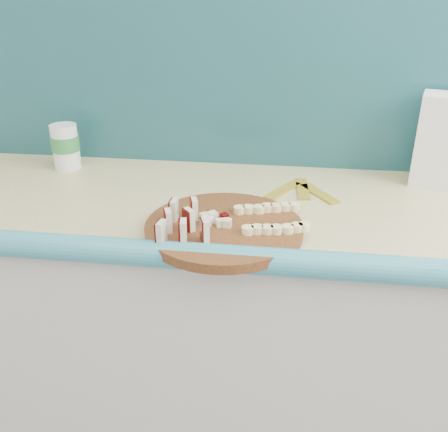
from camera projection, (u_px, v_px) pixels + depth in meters
name	position (u px, v px, depth m)	size (l,w,h in m)	color
kitchen_counter	(256.00, 339.00, 1.50)	(2.20, 0.63, 0.91)	beige
backsplash	(271.00, 83.00, 1.45)	(2.20, 0.02, 0.50)	teal
cutting_board	(224.00, 228.00, 1.14)	(0.36, 0.36, 0.02)	#411D0E
apple_wedges	(182.00, 222.00, 1.09)	(0.11, 0.16, 0.05)	beige
apple_chunks	(214.00, 221.00, 1.13)	(0.05, 0.06, 0.02)	beige
banana_slices	(272.00, 218.00, 1.14)	(0.18, 0.16, 0.02)	#FEE89B
flour_bag	(445.00, 141.00, 1.35)	(0.15, 0.10, 0.25)	white
canister	(66.00, 146.00, 1.50)	(0.08, 0.08, 0.13)	white
banana_peel	(301.00, 191.00, 1.36)	(0.20, 0.17, 0.01)	gold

